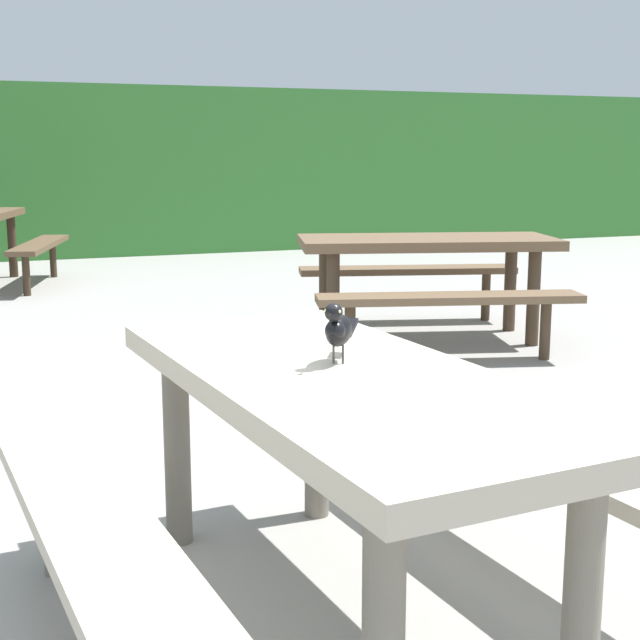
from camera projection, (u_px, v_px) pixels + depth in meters
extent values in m
plane|color=gray|center=(220.00, 609.00, 2.68)|extent=(60.00, 60.00, 0.00)
cube|color=#387A33|center=(17.00, 171.00, 11.62)|extent=(28.00, 1.39, 2.17)
cube|color=#B2A893|center=(341.00, 383.00, 2.52)|extent=(0.91, 1.86, 0.07)
cylinder|color=slate|center=(583.00, 594.00, 2.08)|extent=(0.09, 0.09, 0.67)
cylinder|color=slate|center=(177.00, 449.00, 3.09)|extent=(0.09, 0.09, 0.67)
cylinder|color=slate|center=(317.00, 429.00, 3.32)|extent=(0.09, 0.09, 0.67)
cube|color=#B2A893|center=(94.00, 525.00, 2.27)|extent=(0.43, 1.73, 0.05)
cylinder|color=slate|center=(53.00, 517.00, 2.87)|extent=(0.07, 0.07, 0.39)
cube|color=#B2A893|center=(535.00, 446.00, 2.88)|extent=(0.43, 1.73, 0.05)
cylinder|color=slate|center=(424.00, 453.00, 3.48)|extent=(0.07, 0.07, 0.39)
ellipsoid|color=black|center=(339.00, 331.00, 2.58)|extent=(0.15, 0.16, 0.09)
ellipsoid|color=black|center=(335.00, 331.00, 2.54)|extent=(0.09, 0.09, 0.06)
sphere|color=black|center=(334.00, 312.00, 2.51)|extent=(0.05, 0.05, 0.05)
sphere|color=#EAE08C|center=(339.00, 312.00, 2.50)|extent=(0.01, 0.01, 0.01)
sphere|color=#EAE08C|center=(326.00, 311.00, 2.51)|extent=(0.01, 0.01, 0.01)
cone|color=black|center=(330.00, 315.00, 2.48)|extent=(0.03, 0.03, 0.02)
cube|color=black|center=(349.00, 327.00, 2.70)|extent=(0.09, 0.10, 0.04)
cylinder|color=#47423D|center=(343.00, 355.00, 2.58)|extent=(0.01, 0.01, 0.05)
cylinder|color=#47423D|center=(333.00, 354.00, 2.59)|extent=(0.01, 0.01, 0.05)
cube|color=brown|center=(427.00, 242.00, 6.40)|extent=(1.94, 1.22, 0.07)
cylinder|color=#423324|center=(533.00, 298.00, 6.28)|extent=(0.09, 0.09, 0.67)
cylinder|color=#423324|center=(510.00, 287.00, 6.80)|extent=(0.09, 0.09, 0.67)
cylinder|color=#423324|center=(333.00, 301.00, 6.14)|extent=(0.09, 0.09, 0.67)
cylinder|color=#423324|center=(325.00, 290.00, 6.66)|extent=(0.09, 0.09, 0.67)
cube|color=brown|center=(450.00, 298.00, 5.77)|extent=(1.72, 0.73, 0.05)
cylinder|color=#423324|center=(545.00, 330.00, 5.87)|extent=(0.07, 0.07, 0.39)
cylinder|color=#423324|center=(350.00, 334.00, 5.75)|extent=(0.07, 0.07, 0.39)
cube|color=brown|center=(408.00, 270.00, 7.14)|extent=(1.72, 0.73, 0.05)
cylinder|color=#423324|center=(486.00, 296.00, 7.24)|extent=(0.07, 0.07, 0.39)
cylinder|color=#423324|center=(327.00, 299.00, 7.12)|extent=(0.07, 0.07, 0.39)
cylinder|color=#382B1D|center=(12.00, 246.00, 9.72)|extent=(0.09, 0.09, 0.67)
cube|color=brown|center=(39.00, 245.00, 9.06)|extent=(0.74, 1.72, 0.05)
cylinder|color=#382B1D|center=(53.00, 259.00, 9.73)|extent=(0.07, 0.07, 0.39)
cylinder|color=#382B1D|center=(26.00, 275.00, 8.47)|extent=(0.07, 0.07, 0.39)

